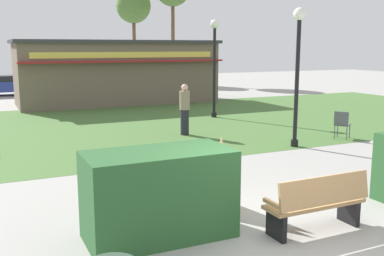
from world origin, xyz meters
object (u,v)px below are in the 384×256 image
lamppost_far (214,56)px  parked_car_center_slot (88,82)px  person_strolling (185,109)px  tree_right_bg (133,7)px  food_kiosk (117,72)px  cafe_chair_east (342,123)px  parked_car_west_slot (0,85)px  lamppost_mid (298,60)px  park_bench (318,203)px

lamppost_far → parked_car_center_slot: (-2.39, 13.07, -1.88)m
person_strolling → tree_right_bg: size_ratio=0.22×
person_strolling → parked_car_center_slot: 16.09m
food_kiosk → person_strolling: bearing=-92.6°
food_kiosk → person_strolling: (-0.43, -9.53, -0.77)m
person_strolling → food_kiosk: bearing=154.5°
cafe_chair_east → tree_right_bg: bearing=86.9°
lamppost_far → tree_right_bg: (2.91, 19.62, 3.58)m
cafe_chair_east → parked_car_center_slot: size_ratio=0.21×
parked_car_west_slot → parked_car_center_slot: bearing=0.0°
person_strolling → parked_car_west_slot: 16.84m
lamppost_mid → food_kiosk: 12.69m
park_bench → person_strolling: 8.40m
lamppost_mid → person_strolling: 4.08m
lamppost_mid → parked_car_west_slot: 20.49m
cafe_chair_east → tree_right_bg: (1.36, 25.38, 5.57)m
parked_car_west_slot → person_strolling: bearing=-72.8°
lamppost_far → tree_right_bg: 20.16m
tree_right_bg → park_bench: bearing=-102.8°
tree_right_bg → food_kiosk: bearing=-111.5°
cafe_chair_east → parked_car_west_slot: 20.97m
lamppost_mid → food_kiosk: (-1.77, 12.54, -0.89)m
parked_car_center_slot → park_bench: bearing=-94.0°
person_strolling → parked_car_west_slot: person_strolling is taller
park_bench → parked_car_west_slot: parked_car_west_slot is taller
lamppost_far → parked_car_west_slot: 15.27m
food_kiosk → tree_right_bg: size_ratio=1.35×
lamppost_mid → cafe_chair_east: bearing=7.6°
person_strolling → parked_car_center_slot: (0.30, 16.09, -0.22)m
food_kiosk → parked_car_west_slot: size_ratio=2.39×
parked_car_west_slot → lamppost_mid: bearing=-69.4°
lamppost_far → tree_right_bg: tree_right_bg is taller
lamppost_mid → person_strolling: size_ratio=2.36×
lamppost_far → cafe_chair_east: size_ratio=4.48×
park_bench → parked_car_center_slot: bearing=86.0°
cafe_chair_east → parked_car_west_slot: parked_car_west_slot is taller
food_kiosk → tree_right_bg: 14.79m
tree_right_bg → parked_car_center_slot: bearing=-129.0°
park_bench → food_kiosk: 17.93m
lamppost_far → food_kiosk: lamppost_far is taller
food_kiosk → cafe_chair_east: bearing=-72.7°
park_bench → person_strolling: (1.41, 8.27, 0.38)m
lamppost_far → lamppost_mid: bearing=-94.6°
lamppost_far → tree_right_bg: size_ratio=0.53×
lamppost_mid → cafe_chair_east: (2.04, 0.27, -1.99)m
lamppost_mid → food_kiosk: lamppost_mid is taller
park_bench → parked_car_west_slot: 24.62m
parked_car_center_slot → person_strolling: bearing=-91.1°
lamppost_far → park_bench: bearing=-109.9°
park_bench → cafe_chair_east: 7.91m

